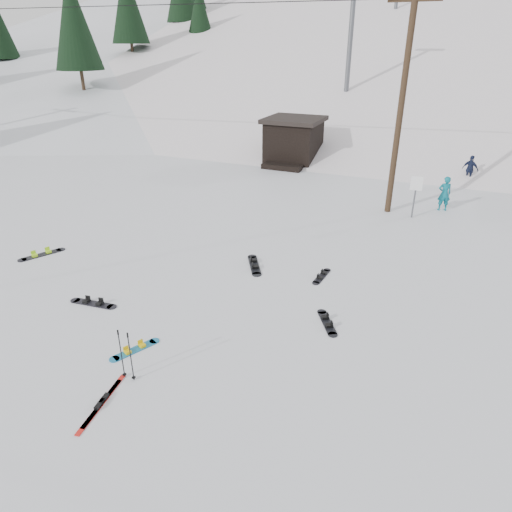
% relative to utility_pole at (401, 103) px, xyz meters
% --- Properties ---
extents(ground, '(200.00, 200.00, 0.00)m').
position_rel_utility_pole_xyz_m(ground, '(-2.00, -14.00, -4.68)').
color(ground, silver).
rests_on(ground, ground).
extents(ski_slope, '(60.00, 85.24, 65.97)m').
position_rel_utility_pole_xyz_m(ski_slope, '(-2.00, 41.00, -16.68)').
color(ski_slope, white).
rests_on(ski_slope, ground).
extents(ridge_left, '(47.54, 95.03, 58.38)m').
position_rel_utility_pole_xyz_m(ridge_left, '(-38.00, 34.00, -15.68)').
color(ridge_left, silver).
rests_on(ridge_left, ground).
extents(treeline_left, '(20.00, 64.00, 10.00)m').
position_rel_utility_pole_xyz_m(treeline_left, '(-36.00, 26.00, -4.68)').
color(treeline_left, black).
rests_on(treeline_left, ground).
extents(treeline_crest, '(50.00, 6.00, 10.00)m').
position_rel_utility_pole_xyz_m(treeline_crest, '(-2.00, 72.00, -4.68)').
color(treeline_crest, black).
rests_on(treeline_crest, ski_slope).
extents(utility_pole, '(2.00, 0.26, 9.00)m').
position_rel_utility_pole_xyz_m(utility_pole, '(0.00, 0.00, 0.00)').
color(utility_pole, '#3A2819').
rests_on(utility_pole, ground).
extents(trail_sign, '(0.50, 0.09, 1.85)m').
position_rel_utility_pole_xyz_m(trail_sign, '(1.10, -0.42, -3.41)').
color(trail_sign, '#595B60').
rests_on(trail_sign, ground).
extents(lift_hut, '(3.40, 4.10, 2.75)m').
position_rel_utility_pole_xyz_m(lift_hut, '(-7.00, 6.94, -3.32)').
color(lift_hut, black).
rests_on(lift_hut, ground).
extents(lift_tower_near, '(2.20, 0.36, 8.00)m').
position_rel_utility_pole_xyz_m(lift_tower_near, '(-6.00, 16.00, 3.18)').
color(lift_tower_near, '#595B60').
rests_on(lift_tower_near, ski_slope).
extents(hero_snowboard, '(0.72, 1.26, 0.10)m').
position_rel_utility_pole_xyz_m(hero_snowboard, '(-4.17, -13.02, -4.66)').
color(hero_snowboard, '#1975A6').
rests_on(hero_snowboard, ground).
extents(hero_skis, '(0.41, 1.84, 0.10)m').
position_rel_utility_pole_xyz_m(hero_skis, '(-3.67, -14.83, -4.65)').
color(hero_skis, '#AB1711').
rests_on(hero_skis, ground).
extents(ski_poles, '(0.35, 0.09, 1.29)m').
position_rel_utility_pole_xyz_m(ski_poles, '(-3.64, -13.93, -4.02)').
color(ski_poles, black).
rests_on(ski_poles, ground).
extents(board_scatter_a, '(1.53, 0.42, 0.11)m').
position_rel_utility_pole_xyz_m(board_scatter_a, '(-6.67, -11.69, -4.65)').
color(board_scatter_a, black).
rests_on(board_scatter_a, ground).
extents(board_scatter_b, '(1.01, 1.50, 0.12)m').
position_rel_utility_pole_xyz_m(board_scatter_b, '(-3.33, -7.48, -4.65)').
color(board_scatter_b, black).
rests_on(board_scatter_b, ground).
extents(board_scatter_c, '(0.89, 1.53, 0.12)m').
position_rel_utility_pole_xyz_m(board_scatter_c, '(-10.73, -9.77, -4.65)').
color(board_scatter_c, black).
rests_on(board_scatter_c, ground).
extents(board_scatter_d, '(0.84, 1.23, 0.10)m').
position_rel_utility_pole_xyz_m(board_scatter_d, '(-0.07, -9.92, -4.66)').
color(board_scatter_d, black).
rests_on(board_scatter_d, ground).
extents(board_scatter_f, '(0.33, 1.28, 0.09)m').
position_rel_utility_pole_xyz_m(board_scatter_f, '(-0.97, -7.35, -4.66)').
color(board_scatter_f, black).
rests_on(board_scatter_f, ground).
extents(skier_teal, '(0.67, 0.55, 1.57)m').
position_rel_utility_pole_xyz_m(skier_teal, '(2.25, 1.13, -3.89)').
color(skier_teal, '#0B6676').
rests_on(skier_teal, ground).
extents(skier_navy, '(0.94, 0.70, 1.49)m').
position_rel_utility_pole_xyz_m(skier_navy, '(3.28, 6.38, -3.94)').
color(skier_navy, '#161D39').
rests_on(skier_navy, ground).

